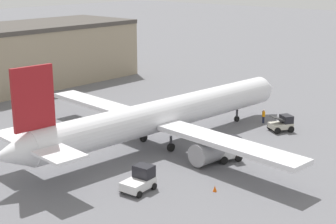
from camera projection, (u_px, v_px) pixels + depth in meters
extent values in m
plane|color=slate|center=(168.00, 143.00, 57.87)|extent=(400.00, 400.00, 0.00)
cylinder|color=white|center=(168.00, 113.00, 56.95)|extent=(34.19, 6.23, 3.43)
cone|color=white|center=(266.00, 88.00, 69.23)|extent=(3.01, 3.58, 3.36)
cone|color=white|center=(10.00, 154.00, 44.34)|extent=(4.03, 3.56, 3.26)
cube|color=white|center=(101.00, 105.00, 62.95)|extent=(4.38, 16.82, 0.50)
cube|color=white|center=(228.00, 143.00, 49.01)|extent=(4.38, 16.82, 0.50)
cylinder|color=#939399|center=(114.00, 121.00, 61.63)|extent=(3.70, 2.56, 2.27)
cylinder|color=#939399|center=(208.00, 152.00, 51.15)|extent=(3.70, 2.56, 2.27)
cube|color=maroon|center=(33.00, 98.00, 44.84)|extent=(3.99, 0.69, 5.67)
cube|color=white|center=(16.00, 134.00, 48.59)|extent=(3.42, 4.36, 0.24)
cube|color=white|center=(60.00, 154.00, 43.34)|extent=(3.42, 4.36, 0.24)
cylinder|color=#38383D|center=(237.00, 115.00, 65.82)|extent=(0.28, 0.28, 1.72)
cylinder|color=black|center=(237.00, 119.00, 65.95)|extent=(0.73, 0.41, 0.70)
cylinder|color=#38383D|center=(171.00, 144.00, 54.96)|extent=(0.28, 0.28, 1.72)
cylinder|color=black|center=(171.00, 147.00, 55.06)|extent=(0.93, 0.42, 0.90)
cylinder|color=#38383D|center=(143.00, 134.00, 58.06)|extent=(0.28, 0.28, 1.72)
cylinder|color=black|center=(144.00, 138.00, 58.17)|extent=(0.93, 0.42, 0.90)
cylinder|color=#1E2338|center=(263.00, 120.00, 65.28)|extent=(0.28, 0.28, 0.84)
cylinder|color=orange|center=(264.00, 114.00, 65.08)|extent=(0.39, 0.39, 0.67)
sphere|color=tan|center=(264.00, 111.00, 64.96)|extent=(0.25, 0.25, 0.25)
cube|color=silver|center=(227.00, 153.00, 52.32)|extent=(2.88, 2.40, 0.86)
cube|color=black|center=(233.00, 142.00, 52.33)|extent=(1.55, 1.71, 1.22)
cylinder|color=black|center=(239.00, 158.00, 52.12)|extent=(0.86, 0.58, 0.81)
cylinder|color=black|center=(230.00, 153.00, 53.47)|extent=(0.86, 0.58, 0.81)
cylinder|color=black|center=(224.00, 160.00, 51.41)|extent=(0.86, 0.58, 0.81)
cylinder|color=black|center=(216.00, 155.00, 52.76)|extent=(0.86, 0.58, 0.81)
cube|color=beige|center=(281.00, 125.00, 61.91)|extent=(3.13, 2.83, 0.64)
cube|color=black|center=(286.00, 119.00, 61.92)|extent=(1.79, 1.93, 0.91)
cube|color=#333333|center=(278.00, 118.00, 61.53)|extent=(2.02, 1.88, 0.65)
cylinder|color=black|center=(291.00, 129.00, 61.47)|extent=(0.82, 0.64, 0.78)
cylinder|color=black|center=(284.00, 125.00, 63.06)|extent=(0.82, 0.64, 0.78)
cylinder|color=black|center=(277.00, 131.00, 60.93)|extent=(0.82, 0.64, 0.78)
cylinder|color=black|center=(270.00, 127.00, 62.52)|extent=(0.82, 0.64, 0.78)
cube|color=silver|center=(138.00, 184.00, 45.10)|extent=(3.18, 2.17, 0.76)
cube|color=black|center=(144.00, 171.00, 45.52)|extent=(1.49, 1.81, 1.08)
cylinder|color=black|center=(154.00, 186.00, 45.50)|extent=(0.63, 0.34, 0.60)
cylinder|color=black|center=(137.00, 181.00, 46.56)|extent=(0.63, 0.34, 0.60)
cylinder|color=black|center=(139.00, 194.00, 43.85)|extent=(0.63, 0.34, 0.60)
cylinder|color=black|center=(122.00, 189.00, 44.91)|extent=(0.63, 0.34, 0.60)
cone|color=#EF590F|center=(215.00, 189.00, 45.10)|extent=(0.36, 0.36, 0.55)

